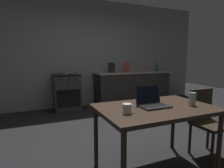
{
  "coord_description": "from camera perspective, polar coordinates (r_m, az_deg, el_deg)",
  "views": [
    {
      "loc": [
        -1.38,
        -2.4,
        1.28
      ],
      "look_at": [
        0.03,
        0.86,
        0.79
      ],
      "focal_mm": 30.3,
      "sensor_mm": 36.0,
      "label": 1
    }
  ],
  "objects": [
    {
      "name": "ground_plane",
      "position": [
        3.05,
        6.14,
        -16.98
      ],
      "size": [
        12.0,
        12.0,
        0.0
      ],
      "primitive_type": "plane",
      "color": "black"
    },
    {
      "name": "back_wall",
      "position": [
        5.23,
        -4.74,
        9.13
      ],
      "size": [
        6.4,
        0.1,
        2.79
      ],
      "primitive_type": "cube",
      "color": "gray",
      "rests_on": "ground_plane"
    },
    {
      "name": "kitchen_counter",
      "position": [
        5.36,
        6.15,
        -1.05
      ],
      "size": [
        2.16,
        0.64,
        0.9
      ],
      "color": "#282623",
      "rests_on": "ground_plane"
    },
    {
      "name": "stove_oven",
      "position": [
        4.74,
        -13.57,
        -2.45
      ],
      "size": [
        0.6,
        0.62,
        0.9
      ],
      "color": "#2D2D30",
      "rests_on": "ground_plane"
    },
    {
      "name": "dining_table",
      "position": [
        2.16,
        13.02,
        -8.57
      ],
      "size": [
        1.27,
        0.84,
        0.75
      ],
      "color": "#332319",
      "rests_on": "ground_plane"
    },
    {
      "name": "chair",
      "position": [
        2.81,
        26.59,
        -9.18
      ],
      "size": [
        0.4,
        0.4,
        0.87
      ],
      "rotation": [
        0.0,
        0.0,
        0.33
      ],
      "color": "#2D2116",
      "rests_on": "ground_plane"
    },
    {
      "name": "laptop",
      "position": [
        2.14,
        12.01,
        -5.38
      ],
      "size": [
        0.32,
        0.26,
        0.23
      ],
      "rotation": [
        0.0,
        0.0,
        -0.13
      ],
      "color": "#232326",
      "rests_on": "dining_table"
    },
    {
      "name": "electric_kettle",
      "position": [
        5.01,
        -0.23,
        4.92
      ],
      "size": [
        0.19,
        0.17,
        0.26
      ],
      "color": "black",
      "rests_on": "kitchen_counter"
    },
    {
      "name": "bottle",
      "position": [
        5.68,
        13.31,
        5.1
      ],
      "size": [
        0.06,
        0.06,
        0.27
      ],
      "color": "#19592D",
      "rests_on": "kitchen_counter"
    },
    {
      "name": "frying_pan",
      "position": [
        4.66,
        -13.01,
        3.28
      ],
      "size": [
        0.27,
        0.44,
        0.05
      ],
      "color": "gray",
      "rests_on": "stove_oven"
    },
    {
      "name": "coffee_mug",
      "position": [
        1.83,
        4.65,
        -7.43
      ],
      "size": [
        0.13,
        0.09,
        0.1
      ],
      "color": "silver",
      "rests_on": "dining_table"
    },
    {
      "name": "drinking_glass",
      "position": [
        2.3,
        23.08,
        -4.19
      ],
      "size": [
        0.08,
        0.08,
        0.15
      ],
      "color": "#99B7C6",
      "rests_on": "dining_table"
    },
    {
      "name": "cereal_box",
      "position": [
        5.24,
        4.55,
        5.12
      ],
      "size": [
        0.13,
        0.05,
        0.26
      ],
      "color": "#B2382D",
      "rests_on": "kitchen_counter"
    }
  ]
}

